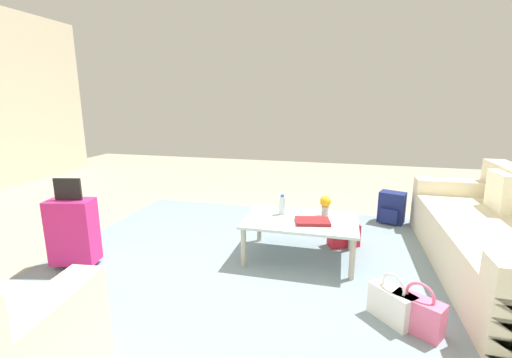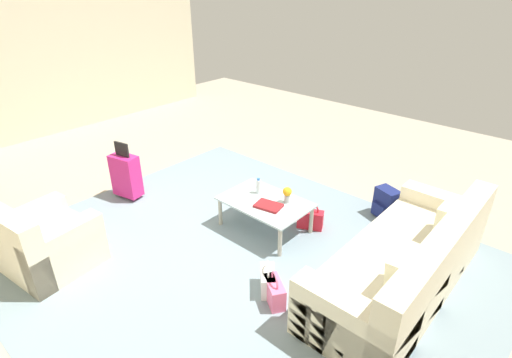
# 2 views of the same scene
# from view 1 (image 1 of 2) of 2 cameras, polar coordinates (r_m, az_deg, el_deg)

# --- Properties ---
(ground_plane) EXTENTS (12.00, 12.00, 0.00)m
(ground_plane) POSITION_cam_1_polar(r_m,az_deg,el_deg) (3.14, -1.50, -16.05)
(ground_plane) COLOR #A89E89
(area_rug) EXTENTS (5.20, 4.40, 0.01)m
(area_rug) POSITION_cam_1_polar(r_m,az_deg,el_deg) (2.87, 9.61, -19.06)
(area_rug) COLOR gray
(area_rug) RESTS_ON ground
(couch) EXTENTS (0.94, 2.46, 0.86)m
(couch) POSITION_cam_1_polar(r_m,az_deg,el_deg) (3.75, 36.37, -8.69)
(couch) COLOR beige
(couch) RESTS_ON ground
(coffee_table) EXTENTS (1.08, 0.72, 0.41)m
(coffee_table) POSITION_cam_1_polar(r_m,az_deg,el_deg) (3.37, 7.44, -7.37)
(coffee_table) COLOR silver
(coffee_table) RESTS_ON ground
(water_bottle) EXTENTS (0.06, 0.06, 0.20)m
(water_bottle) POSITION_cam_1_polar(r_m,az_deg,el_deg) (3.44, 4.40, -4.36)
(water_bottle) COLOR silver
(water_bottle) RESTS_ON coffee_table
(coffee_table_book) EXTENTS (0.35, 0.27, 0.03)m
(coffee_table_book) POSITION_cam_1_polar(r_m,az_deg,el_deg) (3.26, 9.41, -6.97)
(coffee_table_book) COLOR maroon
(coffee_table_book) RESTS_ON coffee_table
(flower_vase) EXTENTS (0.11, 0.11, 0.21)m
(flower_vase) POSITION_cam_1_polar(r_m,az_deg,el_deg) (3.44, 11.48, -4.10)
(flower_vase) COLOR #B2B7BC
(flower_vase) RESTS_ON coffee_table
(suitcase_magenta) EXTENTS (0.44, 0.30, 0.85)m
(suitcase_magenta) POSITION_cam_1_polar(r_m,az_deg,el_deg) (3.58, -28.20, -7.59)
(suitcase_magenta) COLOR #D12375
(suitcase_magenta) RESTS_ON ground
(handbag_white) EXTENTS (0.32, 0.33, 0.36)m
(handbag_white) POSITION_cam_1_polar(r_m,az_deg,el_deg) (2.72, 21.68, -18.75)
(handbag_white) COLOR white
(handbag_white) RESTS_ON ground
(handbag_red) EXTENTS (0.35, 0.26, 0.36)m
(handbag_red) POSITION_cam_1_polar(r_m,az_deg,el_deg) (3.80, 14.41, -8.97)
(handbag_red) COLOR red
(handbag_red) RESTS_ON ground
(handbag_pink) EXTENTS (0.34, 0.29, 0.36)m
(handbag_pink) POSITION_cam_1_polar(r_m,az_deg,el_deg) (2.68, 25.37, -19.63)
(handbag_pink) COLOR pink
(handbag_pink) RESTS_ON ground
(backpack_navy) EXTENTS (0.35, 0.32, 0.40)m
(backpack_navy) POSITION_cam_1_polar(r_m,az_deg,el_deg) (4.67, 21.65, -4.54)
(backpack_navy) COLOR navy
(backpack_navy) RESTS_ON ground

